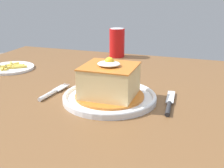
{
  "coord_description": "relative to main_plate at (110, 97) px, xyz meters",
  "views": [
    {
      "loc": [
        0.18,
        -0.76,
        1.04
      ],
      "look_at": [
        -0.05,
        -0.06,
        0.78
      ],
      "focal_mm": 45.67,
      "sensor_mm": 36.0,
      "label": 1
    }
  ],
  "objects": [
    {
      "name": "fork",
      "position": [
        -0.17,
        -0.01,
        -0.0
      ],
      "size": [
        0.03,
        0.14,
        0.01
      ],
      "color": "silver",
      "rests_on": "dining_table"
    },
    {
      "name": "soda_can",
      "position": [
        -0.13,
        0.49,
        0.05
      ],
      "size": [
        0.07,
        0.07,
        0.12
      ],
      "color": "red",
      "rests_on": "dining_table"
    },
    {
      "name": "sandwich_meal",
      "position": [
        0.0,
        -0.0,
        0.04
      ],
      "size": [
        0.19,
        0.19,
        0.11
      ],
      "color": "#C66B23",
      "rests_on": "main_plate"
    },
    {
      "name": "knife",
      "position": [
        0.16,
        0.0,
        -0.0
      ],
      "size": [
        0.03,
        0.17,
        0.01
      ],
      "color": "#262628",
      "rests_on": "dining_table"
    },
    {
      "name": "dining_table",
      "position": [
        0.05,
        0.08,
        -0.11
      ],
      "size": [
        1.41,
        0.95,
        0.74
      ],
      "color": "brown",
      "rests_on": "ground_plane"
    },
    {
      "name": "side_plate_fries",
      "position": [
        -0.45,
        0.17,
        -0.0
      ],
      "size": [
        0.17,
        0.17,
        0.02
      ],
      "color": "white",
      "rests_on": "dining_table"
    },
    {
      "name": "main_plate",
      "position": [
        0.0,
        0.0,
        0.0
      ],
      "size": [
        0.26,
        0.26,
        0.02
      ],
      "color": "white",
      "rests_on": "dining_table"
    }
  ]
}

